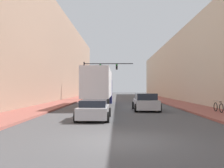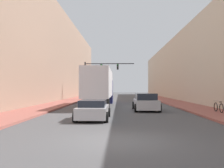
% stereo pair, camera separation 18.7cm
% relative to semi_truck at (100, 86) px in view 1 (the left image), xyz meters
% --- Properties ---
extents(ground_plane, '(200.00, 200.00, 0.00)m').
position_rel_semi_truck_xyz_m(ground_plane, '(2.15, -18.12, -2.22)').
color(ground_plane, '#4C4C4F').
extents(sidewalk_right, '(3.33, 80.00, 0.15)m').
position_rel_semi_truck_xyz_m(sidewalk_right, '(9.55, 11.88, -2.14)').
color(sidewalk_right, '#9E564C').
rests_on(sidewalk_right, ground).
extents(sidewalk_left, '(3.33, 80.00, 0.15)m').
position_rel_semi_truck_xyz_m(sidewalk_left, '(-5.26, 11.88, -2.14)').
color(sidewalk_left, '#9E564C').
rests_on(sidewalk_left, ground).
extents(building_right, '(6.00, 80.00, 10.57)m').
position_rel_semi_truck_xyz_m(building_right, '(14.22, 11.88, 3.07)').
color(building_right, beige).
rests_on(building_right, ground).
extents(building_left, '(6.00, 80.00, 14.67)m').
position_rel_semi_truck_xyz_m(building_left, '(-9.92, 11.88, 5.12)').
color(building_left, '#997A66').
rests_on(building_left, ground).
extents(semi_truck, '(2.50, 13.91, 3.92)m').
position_rel_semi_truck_xyz_m(semi_truck, '(0.00, 0.00, 0.00)').
color(semi_truck, silver).
rests_on(semi_truck, ground).
extents(sedan_car, '(2.07, 4.27, 1.26)m').
position_rel_semi_truck_xyz_m(sedan_car, '(0.47, -11.58, -1.60)').
color(sedan_car, '#B7B7BC').
rests_on(sedan_car, ground).
extents(suv_car, '(2.21, 4.60, 1.55)m').
position_rel_semi_truck_xyz_m(suv_car, '(4.50, -5.25, -1.47)').
color(suv_car, '#B7B7BC').
rests_on(suv_car, ground).
extents(traffic_signal_gantry, '(8.05, 0.35, 6.24)m').
position_rel_semi_truck_xyz_m(traffic_signal_gantry, '(-1.43, 12.62, 2.19)').
color(traffic_signal_gantry, black).
rests_on(traffic_signal_gantry, ground).
extents(parked_bicycle, '(0.44, 1.82, 0.86)m').
position_rel_semi_truck_xyz_m(parked_bicycle, '(9.83, -8.10, -1.69)').
color(parked_bicycle, black).
rests_on(parked_bicycle, sidewalk_right).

